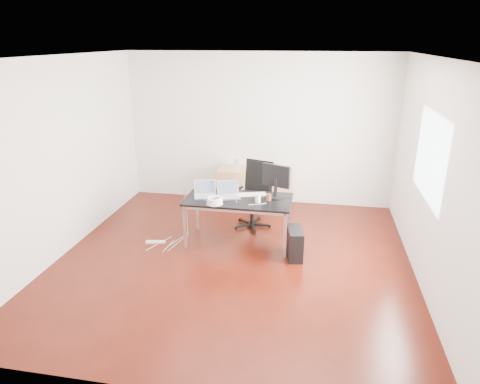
% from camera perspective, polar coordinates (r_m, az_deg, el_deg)
% --- Properties ---
extents(room_shell, '(5.00, 5.00, 5.00)m').
position_cam_1_polar(room_shell, '(5.68, -0.64, 3.38)').
color(room_shell, '#380D06').
rests_on(room_shell, ground).
extents(desk, '(1.60, 0.80, 0.73)m').
position_cam_1_polar(desk, '(6.47, -0.21, -1.31)').
color(desk, black).
rests_on(desk, ground).
extents(office_chair, '(0.60, 0.62, 1.08)m').
position_cam_1_polar(office_chair, '(7.13, 1.97, 0.10)').
color(office_chair, black).
rests_on(office_chair, ground).
extents(filing_cabinet_left, '(0.50, 0.50, 0.70)m').
position_cam_1_polar(filing_cabinet_left, '(8.18, -1.07, 0.83)').
color(filing_cabinet_left, tan).
rests_on(filing_cabinet_left, ground).
extents(filing_cabinet_right, '(0.50, 0.50, 0.70)m').
position_cam_1_polar(filing_cabinet_right, '(8.06, 5.08, 0.46)').
color(filing_cabinet_right, tan).
rests_on(filing_cabinet_right, ground).
extents(pc_tower, '(0.28, 0.48, 0.44)m').
position_cam_1_polar(pc_tower, '(6.27, 7.31, -6.79)').
color(pc_tower, black).
rests_on(pc_tower, ground).
extents(wastebasket, '(0.28, 0.28, 0.28)m').
position_cam_1_polar(wastebasket, '(7.83, 2.11, -1.70)').
color(wastebasket, black).
rests_on(wastebasket, ground).
extents(power_strip, '(0.31, 0.12, 0.04)m').
position_cam_1_polar(power_strip, '(6.84, -11.19, -6.56)').
color(power_strip, white).
rests_on(power_strip, ground).
extents(laptop_left, '(0.39, 0.34, 0.23)m').
position_cam_1_polar(laptop_left, '(6.56, -4.68, -0.07)').
color(laptop_left, silver).
rests_on(laptop_left, desk).
extents(laptop_right, '(0.40, 0.35, 0.23)m').
position_cam_1_polar(laptop_right, '(6.52, -1.59, -0.14)').
color(laptop_right, silver).
rests_on(laptop_right, desk).
extents(monitor, '(0.44, 0.26, 0.51)m').
position_cam_1_polar(monitor, '(6.44, 4.82, 1.69)').
color(monitor, black).
rests_on(monitor, desk).
extents(keyboard, '(0.46, 0.26, 0.02)m').
position_cam_1_polar(keyboard, '(6.59, 1.56, -0.33)').
color(keyboard, white).
rests_on(keyboard, desk).
extents(cup_white, '(0.10, 0.10, 0.12)m').
position_cam_1_polar(cup_white, '(6.30, 2.40, -0.85)').
color(cup_white, white).
rests_on(cup_white, desk).
extents(cup_brown, '(0.08, 0.08, 0.10)m').
position_cam_1_polar(cup_brown, '(6.38, 3.85, -0.69)').
color(cup_brown, '#5B2F1F').
rests_on(cup_brown, desk).
extents(cable_coil, '(0.24, 0.24, 0.11)m').
position_cam_1_polar(cable_coil, '(6.22, -3.38, -1.22)').
color(cable_coil, white).
rests_on(cable_coil, desk).
extents(power_adapter, '(0.09, 0.09, 0.03)m').
position_cam_1_polar(power_adapter, '(6.26, -2.81, -1.43)').
color(power_adapter, white).
rests_on(power_adapter, desk).
extents(speaker, '(0.09, 0.08, 0.18)m').
position_cam_1_polar(speaker, '(8.01, -0.47, 3.73)').
color(speaker, '#9E9E9E').
rests_on(speaker, filing_cabinet_left).
extents(navy_garment, '(0.34, 0.29, 0.09)m').
position_cam_1_polar(navy_garment, '(7.89, 4.93, 3.07)').
color(navy_garment, black).
rests_on(navy_garment, filing_cabinet_right).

